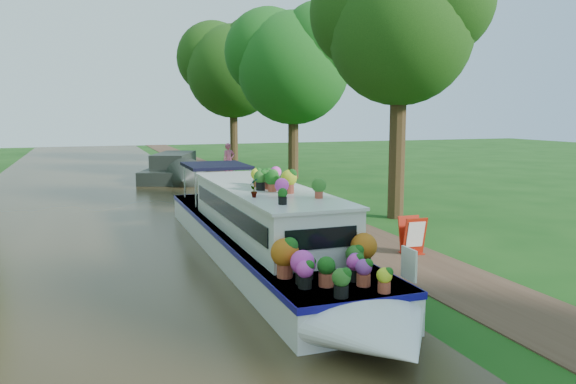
{
  "coord_description": "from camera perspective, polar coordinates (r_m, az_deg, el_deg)",
  "views": [
    {
      "loc": [
        -6.17,
        -13.67,
        3.62
      ],
      "look_at": [
        -0.63,
        1.65,
        1.3
      ],
      "focal_mm": 35.0,
      "sensor_mm": 36.0,
      "label": 1
    }
  ],
  "objects": [
    {
      "name": "ground",
      "position": [
        15.43,
        4.32,
        -5.49
      ],
      "size": [
        100.0,
        100.0,
        0.0
      ],
      "primitive_type": "plane",
      "color": "#123D0F",
      "rests_on": "ground"
    },
    {
      "name": "canal_water",
      "position": [
        14.14,
        -18.65,
        -7.12
      ],
      "size": [
        10.0,
        100.0,
        0.02
      ],
      "primitive_type": "cube",
      "color": "#2C2413",
      "rests_on": "ground"
    },
    {
      "name": "towpath",
      "position": [
        15.94,
        8.27,
        -5.05
      ],
      "size": [
        2.2,
        100.0,
        0.03
      ],
      "primitive_type": "cube",
      "color": "#422D1F",
      "rests_on": "ground"
    },
    {
      "name": "plant_boat",
      "position": [
        13.43,
        -2.46,
        -3.8
      ],
      "size": [
        2.29,
        13.52,
        2.28
      ],
      "color": "silver",
      "rests_on": "canal_water"
    },
    {
      "name": "tree_near_overhang",
      "position": [
        19.7,
        11.23,
        16.66
      ],
      "size": [
        5.52,
        5.28,
        8.99
      ],
      "color": "#312110",
      "rests_on": "ground"
    },
    {
      "name": "tree_near_mid",
      "position": [
        30.79,
        0.47,
        13.36
      ],
      "size": [
        6.9,
        6.6,
        9.4
      ],
      "color": "#312110",
      "rests_on": "ground"
    },
    {
      "name": "tree_near_far",
      "position": [
        41.18,
        -5.67,
        12.85
      ],
      "size": [
        7.59,
        7.26,
        10.3
      ],
      "color": "#312110",
      "rests_on": "ground"
    },
    {
      "name": "second_boat",
      "position": [
        30.74,
        -11.51,
        2.28
      ],
      "size": [
        4.38,
        7.97,
        1.45
      ],
      "rotation": [
        0.0,
        0.0,
        -0.37
      ],
      "color": "black",
      "rests_on": "canal_water"
    },
    {
      "name": "sandwich_board",
      "position": [
        14.7,
        12.53,
        -4.49
      ],
      "size": [
        0.61,
        0.49,
        0.96
      ],
      "rotation": [
        0.0,
        0.0,
        -0.04
      ],
      "color": "#A01B0B",
      "rests_on": "towpath"
    },
    {
      "name": "pedestrian_pink",
      "position": [
        31.42,
        -6.03,
        3.23
      ],
      "size": [
        0.75,
        0.55,
        1.89
      ],
      "primitive_type": "imported",
      "rotation": [
        0.0,
        0.0,
        0.16
      ],
      "color": "#DC5A9F",
      "rests_on": "towpath"
    },
    {
      "name": "verge_plant",
      "position": [
        19.35,
        -2.42,
        -2.13
      ],
      "size": [
        0.37,
        0.34,
        0.37
      ],
      "primitive_type": "imported",
      "rotation": [
        0.0,
        0.0,
        -0.16
      ],
      "color": "#20631D",
      "rests_on": "ground"
    }
  ]
}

